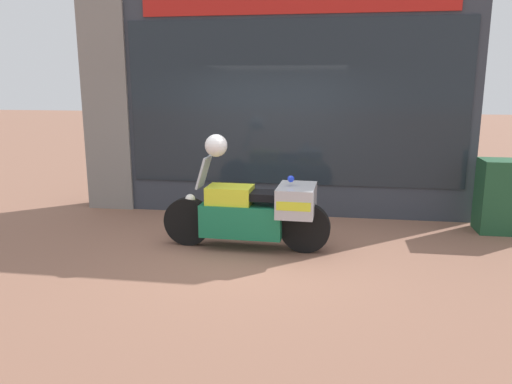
# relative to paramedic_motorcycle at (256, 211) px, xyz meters

# --- Properties ---
(ground_plane) EXTENTS (60.00, 60.00, 0.00)m
(ground_plane) POSITION_rel_paramedic_motorcycle_xyz_m (-0.04, -0.00, -0.53)
(ground_plane) COLOR #8E604C
(shop_building) EXTENTS (6.57, 0.55, 3.65)m
(shop_building) POSITION_rel_paramedic_motorcycle_xyz_m (-0.44, 1.99, 1.31)
(shop_building) COLOR #333842
(shop_building) RESTS_ON ground
(window_display) EXTENTS (5.29, 0.30, 1.89)m
(window_display) POSITION_rel_paramedic_motorcycle_xyz_m (0.30, 2.03, -0.07)
(window_display) COLOR slate
(window_display) RESTS_ON ground
(paramedic_motorcycle) EXTENTS (2.30, 0.75, 1.25)m
(paramedic_motorcycle) POSITION_rel_paramedic_motorcycle_xyz_m (0.00, 0.00, 0.00)
(paramedic_motorcycle) COLOR black
(paramedic_motorcycle) RESTS_ON ground
(utility_cabinet) EXTENTS (0.87, 0.54, 1.10)m
(utility_cabinet) POSITION_rel_paramedic_motorcycle_xyz_m (3.62, 1.36, 0.02)
(utility_cabinet) COLOR #1E4C2D
(utility_cabinet) RESTS_ON ground
(white_helmet) EXTENTS (0.30, 0.30, 0.30)m
(white_helmet) POSITION_rel_paramedic_motorcycle_xyz_m (-0.54, 0.02, 0.88)
(white_helmet) COLOR white
(white_helmet) RESTS_ON paramedic_motorcycle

